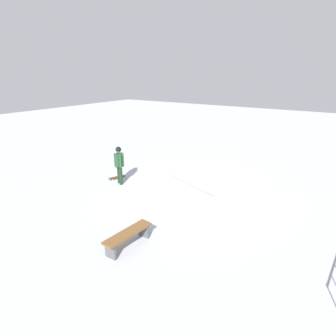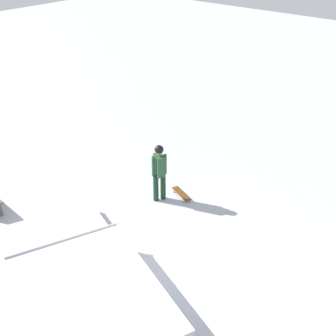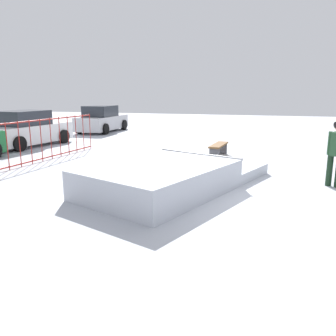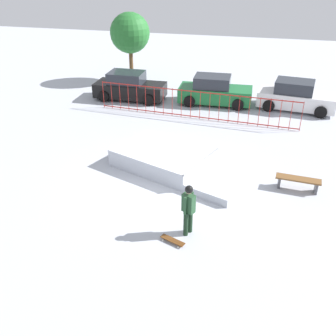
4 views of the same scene
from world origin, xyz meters
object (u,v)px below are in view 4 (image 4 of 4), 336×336
skateboard (173,240)px  skate_ramp (173,161)px  parked_car_white (296,97)px  distant_tree (130,33)px  skater (189,206)px  parked_car_black (129,87)px  parked_car_green (215,91)px  park_bench (298,181)px

skateboard → skate_ramp: bearing=124.6°
parked_car_white → distant_tree: distant_tree is taller
distant_tree → skater: bearing=-65.8°
parked_car_black → distant_tree: 4.44m
skate_ramp → distant_tree: (-5.48, 11.33, 2.80)m
skateboard → parked_car_white: parked_car_white is taller
parked_car_black → skate_ramp: bearing=-60.5°
skater → skateboard: (-0.36, -0.55, -0.93)m
skateboard → distant_tree: (-6.52, 15.85, 3.04)m
skate_ramp → parked_car_green: 8.14m
skate_ramp → distant_tree: bearing=136.8°
park_bench → parked_car_black: bearing=138.2°
skate_ramp → parked_car_green: size_ratio=1.44×
parked_car_green → distant_tree: (-6.04, 3.22, 2.39)m
parked_car_white → parked_car_black: bearing=-169.5°
parked_car_green → parked_car_white: bearing=-0.2°
parked_car_black → parked_car_white: same height
skater → park_bench: skater is taller
parked_car_white → park_bench: bearing=-83.9°
parked_car_green → parked_car_white: (4.48, 0.11, 0.00)m
skater → parked_car_green: skater is taller
parked_car_green → distant_tree: size_ratio=0.94×
park_bench → parked_car_black: (-9.24, 8.25, 0.37)m
parked_car_black → distant_tree: bearing=106.0°
skateboard → parked_car_green: parked_car_green is taller
skate_ramp → parked_car_black: bearing=140.8°
skater → parked_car_black: (-5.82, 11.71, -0.28)m
park_bench → parked_car_white: parked_car_white is taller
skater → parked_car_green: 12.11m
parked_car_white → distant_tree: 11.22m
skater → distant_tree: 16.91m
skateboard → skater: bearing=78.5°
skate_ramp → skater: (1.40, -3.97, 0.69)m
parked_car_green → distant_tree: distant_tree is taller
skate_ramp → distant_tree: distant_tree is taller
skate_ramp → parked_car_green: bearing=107.0°
park_bench → parked_car_green: (-4.25, 8.62, 0.37)m
parked_car_green → parked_car_black: bearing=-177.4°
skateboard → distant_tree: size_ratio=0.19×
skater → parked_car_black: bearing=142.8°
parked_car_black → skater: bearing=-63.8°
skate_ramp → skateboard: bearing=-56.0°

